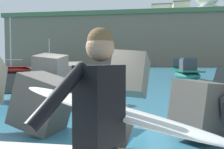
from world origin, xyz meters
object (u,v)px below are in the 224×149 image
boat_near_left (187,73)px  mooring_buoy_inner (219,77)px  surfer_with_board (105,124)px  boat_mid_left (47,66)px  boat_near_right (14,70)px  boat_mid_centre (177,67)px  station_building_west (181,11)px  station_building_central (163,14)px  mooring_buoy_middle (14,78)px

boat_near_left → mooring_buoy_inner: (3.22, 2.04, -0.41)m
surfer_with_board → boat_mid_left: 49.87m
boat_near_left → boat_near_right: (-21.21, 8.08, -0.09)m
boat_mid_centre → surfer_with_board: bearing=-95.3°
surfer_with_board → station_building_west: size_ratio=0.30×
boat_near_left → boat_mid_centre: (0.93, 21.84, 0.00)m
surfer_with_board → boat_mid_centre: bearing=84.7°
surfer_with_board → station_building_central: bearing=88.3°
surfer_with_board → boat_near_right: 35.39m
boat_near_right → mooring_buoy_inner: size_ratio=16.77×
boat_near_right → mooring_buoy_middle: (6.17, -10.80, -0.32)m
boat_near_left → boat_near_right: boat_near_right is taller
boat_mid_left → boat_mid_centre: size_ratio=1.26×
boat_near_right → boat_mid_centre: 26.07m
surfer_with_board → boat_near_left: (3.16, 22.34, -0.65)m
boat_mid_left → mooring_buoy_inner: bearing=-39.2°
boat_near_left → station_building_west: (5.18, 65.14, 17.21)m
station_building_central → mooring_buoy_inner: bearing=-87.1°
mooring_buoy_middle → boat_mid_centre: bearing=57.0°
surfer_with_board → boat_mid_centre: (4.09, 44.19, -0.65)m
boat_near_right → surfer_with_board: bearing=-59.3°
boat_near_left → boat_mid_left: boat_mid_left is taller
boat_near_left → mooring_buoy_inner: 3.83m
boat_near_left → mooring_buoy_inner: size_ratio=13.26×
boat_mid_left → boat_mid_centre: boat_mid_left is taller
station_building_west → surfer_with_board: bearing=-95.4°
boat_mid_centre → station_building_west: 46.78m
boat_mid_centre → mooring_buoy_inner: boat_mid_centre is taller
boat_near_left → boat_mid_left: size_ratio=1.00×
boat_mid_centre → station_building_west: station_building_west is taller
boat_near_left → station_building_west: station_building_west is taller
surfer_with_board → mooring_buoy_middle: 22.97m
station_building_central → boat_near_left: bearing=-89.8°
mooring_buoy_middle → station_building_west: 72.96m
surfer_with_board → station_building_west: 89.42m
boat_mid_left → mooring_buoy_inner: 33.83m
boat_mid_left → station_building_central: station_building_central is taller
boat_mid_left → boat_mid_centre: bearing=-3.7°
mooring_buoy_inner → boat_near_left: bearing=-147.6°
boat_mid_left → mooring_buoy_middle: (7.97, -26.12, -0.35)m
boat_mid_left → mooring_buoy_middle: boat_mid_left is taller
surfer_with_board → boat_mid_centre: 44.38m
boat_near_right → boat_mid_centre: (22.14, 13.76, 0.09)m
boat_mid_centre → station_building_central: bearing=91.4°
boat_mid_centre → station_building_central: (-1.25, 51.10, 17.63)m
boat_near_left → station_building_central: (-0.32, 72.94, 17.63)m
boat_mid_centre → station_building_west: bearing=84.4°
boat_mid_left → mooring_buoy_middle: bearing=-73.0°
surfer_with_board → mooring_buoy_inner: bearing=75.4°
station_building_central → boat_mid_centre: bearing=-88.6°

